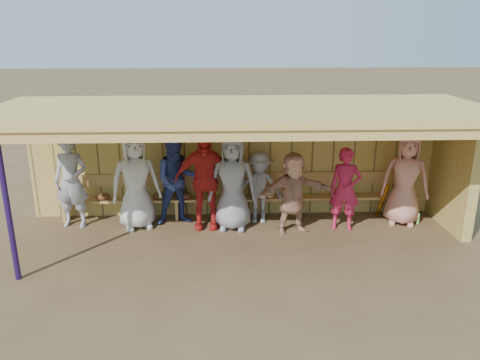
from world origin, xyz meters
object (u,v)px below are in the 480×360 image
at_px(player_c, 177,180).
at_px(player_f, 293,193).
at_px(player_e, 259,187).
at_px(bench, 239,193).
at_px(player_g, 345,189).
at_px(player_d, 204,180).
at_px(player_extra, 232,183).
at_px(player_b, 136,181).
at_px(player_h, 405,179).
at_px(player_a, 71,182).

relative_size(player_c, player_f, 1.15).
relative_size(player_e, player_f, 0.93).
bearing_deg(bench, player_f, -38.89).
height_order(player_g, bench, player_g).
height_order(player_d, player_f, player_d).
bearing_deg(bench, player_extra, -102.61).
height_order(player_b, bench, player_b).
distance_m(player_e, player_h, 2.92).
distance_m(player_b, player_e, 2.46).
bearing_deg(player_b, player_extra, -22.83).
xyz_separation_m(player_g, player_h, (1.26, 0.21, 0.13)).
height_order(player_extra, bench, player_extra).
bearing_deg(player_g, player_f, -163.29).
relative_size(player_d, player_g, 1.20).
height_order(player_a, player_h, player_h).
bearing_deg(player_g, player_extra, -171.03).
bearing_deg(player_h, player_d, -163.76).
relative_size(player_a, player_h, 0.99).
bearing_deg(player_extra, player_c, 170.51).
height_order(player_f, player_h, player_h).
height_order(player_b, player_c, player_b).
distance_m(player_d, bench, 0.99).
distance_m(player_a, bench, 3.36).
xyz_separation_m(player_b, player_d, (1.34, -0.05, 0.02)).
bearing_deg(player_c, player_a, 170.50).
height_order(player_d, player_g, player_d).
height_order(player_a, player_g, player_a).
distance_m(player_b, bench, 2.14).
height_order(player_b, player_f, player_b).
relative_size(player_a, player_extra, 0.98).
xyz_separation_m(player_h, bench, (-3.31, 0.52, -0.42)).
bearing_deg(player_f, player_h, -7.74).
bearing_deg(player_d, player_f, -7.93).
bearing_deg(bench, player_b, -166.39).
xyz_separation_m(player_d, player_e, (1.10, 0.24, -0.24)).
relative_size(player_e, bench, 0.20).
xyz_separation_m(player_b, player_h, (5.35, -0.03, -0.02)).
bearing_deg(player_h, player_b, -164.43).
distance_m(player_c, player_e, 1.66).
distance_m(player_c, bench, 1.34).
relative_size(player_g, player_h, 0.87).
relative_size(player_b, player_c, 1.05).
height_order(player_e, player_extra, player_extra).
distance_m(player_d, player_g, 2.75).
bearing_deg(player_b, player_a, 155.74).
bearing_deg(player_b, player_g, -22.06).
distance_m(player_a, player_f, 4.36).
bearing_deg(player_c, bench, 2.73).
relative_size(player_c, bench, 0.24).
bearing_deg(player_f, player_extra, 155.24).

